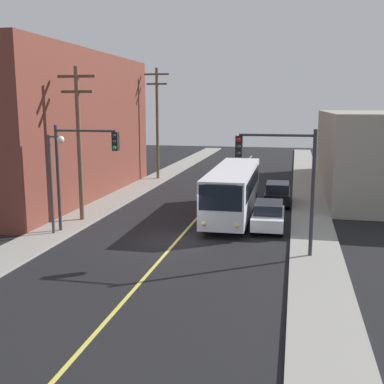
{
  "coord_description": "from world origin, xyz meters",
  "views": [
    {
      "loc": [
        6.05,
        -24.08,
        7.23
      ],
      "look_at": [
        0.0,
        3.98,
        2.0
      ],
      "focal_mm": 44.71,
      "sensor_mm": 36.0,
      "label": 1
    }
  ],
  "objects_px": {
    "city_bus": "(233,189)",
    "traffic_signal_left_corner": "(83,159)",
    "utility_pole_mid": "(157,119)",
    "utility_pole_near": "(79,137)",
    "street_lamp_left": "(54,170)",
    "parked_car_white": "(268,215)",
    "parked_car_black": "(277,193)",
    "traffic_signal_right_corner": "(280,168)"
  },
  "relations": [
    {
      "from": "utility_pole_near",
      "to": "traffic_signal_left_corner",
      "type": "bearing_deg",
      "value": -61.87
    },
    {
      "from": "parked_car_black",
      "to": "street_lamp_left",
      "type": "distance_m",
      "value": 16.62
    },
    {
      "from": "parked_car_white",
      "to": "traffic_signal_right_corner",
      "type": "height_order",
      "value": "traffic_signal_right_corner"
    },
    {
      "from": "city_bus",
      "to": "utility_pole_mid",
      "type": "relative_size",
      "value": 1.15
    },
    {
      "from": "parked_car_white",
      "to": "parked_car_black",
      "type": "relative_size",
      "value": 1.0
    },
    {
      "from": "traffic_signal_left_corner",
      "to": "parked_car_white",
      "type": "bearing_deg",
      "value": 18.41
    },
    {
      "from": "utility_pole_near",
      "to": "traffic_signal_right_corner",
      "type": "height_order",
      "value": "utility_pole_near"
    },
    {
      "from": "street_lamp_left",
      "to": "traffic_signal_right_corner",
      "type": "bearing_deg",
      "value": -5.38
    },
    {
      "from": "traffic_signal_right_corner",
      "to": "street_lamp_left",
      "type": "distance_m",
      "value": 12.3
    },
    {
      "from": "city_bus",
      "to": "parked_car_black",
      "type": "bearing_deg",
      "value": 58.74
    },
    {
      "from": "utility_pole_near",
      "to": "utility_pole_mid",
      "type": "xyz_separation_m",
      "value": [
        -0.12,
        17.5,
        0.61
      ]
    },
    {
      "from": "parked_car_white",
      "to": "traffic_signal_left_corner",
      "type": "distance_m",
      "value": 11.18
    },
    {
      "from": "street_lamp_left",
      "to": "parked_car_white",
      "type": "bearing_deg",
      "value": 19.09
    },
    {
      "from": "city_bus",
      "to": "traffic_signal_right_corner",
      "type": "bearing_deg",
      "value": -68.29
    },
    {
      "from": "utility_pole_near",
      "to": "traffic_signal_right_corner",
      "type": "bearing_deg",
      "value": -20.25
    },
    {
      "from": "city_bus",
      "to": "utility_pole_mid",
      "type": "bearing_deg",
      "value": 123.37
    },
    {
      "from": "parked_car_black",
      "to": "traffic_signal_left_corner",
      "type": "xyz_separation_m",
      "value": [
        -10.33,
        -10.77,
        3.46
      ]
    },
    {
      "from": "utility_pole_near",
      "to": "street_lamp_left",
      "type": "relative_size",
      "value": 1.7
    },
    {
      "from": "city_bus",
      "to": "utility_pole_mid",
      "type": "height_order",
      "value": "utility_pole_mid"
    },
    {
      "from": "parked_car_white",
      "to": "street_lamp_left",
      "type": "xyz_separation_m",
      "value": [
        -11.5,
        -3.98,
        2.9
      ]
    },
    {
      "from": "parked_car_black",
      "to": "street_lamp_left",
      "type": "relative_size",
      "value": 0.81
    },
    {
      "from": "parked_car_black",
      "to": "traffic_signal_right_corner",
      "type": "bearing_deg",
      "value": -87.76
    },
    {
      "from": "parked_car_white",
      "to": "utility_pole_near",
      "type": "relative_size",
      "value": 0.47
    },
    {
      "from": "city_bus",
      "to": "traffic_signal_left_corner",
      "type": "bearing_deg",
      "value": -140.45
    },
    {
      "from": "utility_pole_near",
      "to": "traffic_signal_right_corner",
      "type": "xyz_separation_m",
      "value": [
        12.3,
        -4.54,
        -1.02
      ]
    },
    {
      "from": "parked_car_white",
      "to": "street_lamp_left",
      "type": "distance_m",
      "value": 12.51
    },
    {
      "from": "utility_pole_near",
      "to": "traffic_signal_left_corner",
      "type": "xyz_separation_m",
      "value": [
        1.48,
        -2.76,
        -1.02
      ]
    },
    {
      "from": "parked_car_black",
      "to": "traffic_signal_left_corner",
      "type": "relative_size",
      "value": 0.74
    },
    {
      "from": "utility_pole_near",
      "to": "parked_car_black",
      "type": "bearing_deg",
      "value": 34.15
    },
    {
      "from": "city_bus",
      "to": "traffic_signal_left_corner",
      "type": "distance_m",
      "value": 10.18
    },
    {
      "from": "utility_pole_mid",
      "to": "traffic_signal_left_corner",
      "type": "distance_m",
      "value": 20.39
    },
    {
      "from": "parked_car_white",
      "to": "street_lamp_left",
      "type": "height_order",
      "value": "street_lamp_left"
    },
    {
      "from": "city_bus",
      "to": "parked_car_white",
      "type": "height_order",
      "value": "city_bus"
    },
    {
      "from": "utility_pole_mid",
      "to": "street_lamp_left",
      "type": "distance_m",
      "value": 21.0
    },
    {
      "from": "parked_car_black",
      "to": "utility_pole_mid",
      "type": "xyz_separation_m",
      "value": [
        -11.92,
        9.49,
        5.1
      ]
    },
    {
      "from": "traffic_signal_left_corner",
      "to": "traffic_signal_right_corner",
      "type": "relative_size",
      "value": 1.0
    },
    {
      "from": "traffic_signal_right_corner",
      "to": "city_bus",
      "type": "bearing_deg",
      "value": 111.71
    },
    {
      "from": "parked_car_black",
      "to": "traffic_signal_right_corner",
      "type": "relative_size",
      "value": 0.74
    },
    {
      "from": "parked_car_white",
      "to": "street_lamp_left",
      "type": "bearing_deg",
      "value": -160.91
    },
    {
      "from": "city_bus",
      "to": "parked_car_white",
      "type": "xyz_separation_m",
      "value": [
        2.47,
        -2.93,
        -0.98
      ]
    },
    {
      "from": "utility_pole_mid",
      "to": "traffic_signal_left_corner",
      "type": "height_order",
      "value": "utility_pole_mid"
    },
    {
      "from": "parked_car_white",
      "to": "utility_pole_mid",
      "type": "height_order",
      "value": "utility_pole_mid"
    }
  ]
}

